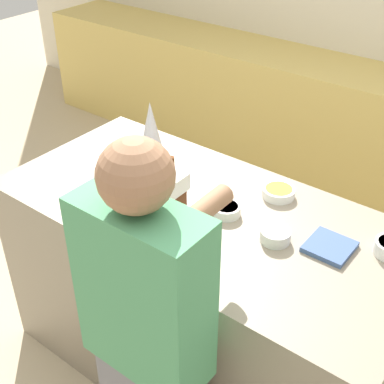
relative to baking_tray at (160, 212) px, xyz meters
name	(u,v)px	position (x,y,z in m)	size (l,w,h in m)	color
ground_plane	(203,362)	(0.14, 0.13, -0.96)	(12.00, 12.00, 0.00)	#C6B28E
back_cabinet_block	(371,138)	(0.14, 2.13, -0.51)	(6.00, 0.60, 0.90)	#DBBC60
kitchen_island	(204,294)	(0.14, 0.13, -0.48)	(1.78, 0.85, 0.96)	gray
baking_tray	(160,212)	(0.00, 0.00, 0.00)	(0.37, 0.34, 0.01)	#B2B2BC
gingerbread_house	(159,191)	(0.00, 0.00, 0.10)	(0.20, 0.15, 0.26)	#5B2D14
decorative_tree	(151,132)	(-0.30, 0.30, 0.15)	(0.13, 0.13, 0.30)	silver
candy_bowl_far_right	(276,235)	(0.47, 0.13, 0.02)	(0.12, 0.12, 0.05)	silver
candy_bowl_behind_tray	(226,210)	(0.22, 0.15, 0.02)	(0.12, 0.12, 0.04)	white
candy_bowl_near_tray_left	(279,192)	(0.32, 0.40, 0.02)	(0.14, 0.14, 0.04)	white
cookbook	(330,247)	(0.65, 0.21, 0.01)	(0.16, 0.16, 0.02)	#3F598C
person	(148,349)	(0.35, -0.48, -0.13)	(0.42, 0.53, 1.61)	slate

